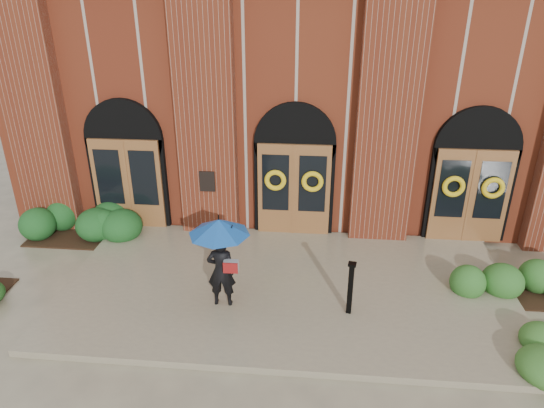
# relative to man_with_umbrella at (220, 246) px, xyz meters

# --- Properties ---
(ground) EXTENTS (90.00, 90.00, 0.00)m
(ground) POSITION_rel_man_with_umbrella_xyz_m (1.30, 0.67, -1.54)
(ground) COLOR gray
(ground) RESTS_ON ground
(landing) EXTENTS (10.00, 5.30, 0.15)m
(landing) POSITION_rel_man_with_umbrella_xyz_m (1.30, 0.82, -1.46)
(landing) COLOR gray
(landing) RESTS_ON ground
(church_building) EXTENTS (16.20, 12.53, 7.00)m
(church_building) POSITION_rel_man_with_umbrella_xyz_m (1.31, 9.45, 1.96)
(church_building) COLOR #5F2614
(church_building) RESTS_ON ground
(man_with_umbrella) EXTENTS (1.29, 1.29, 1.98)m
(man_with_umbrella) POSITION_rel_man_with_umbrella_xyz_m (0.00, 0.00, 0.00)
(man_with_umbrella) COLOR black
(man_with_umbrella) RESTS_ON landing
(metal_post) EXTENTS (0.18, 0.18, 1.18)m
(metal_post) POSITION_rel_man_with_umbrella_xyz_m (2.65, -0.06, -0.77)
(metal_post) COLOR black
(metal_post) RESTS_ON landing
(hedge_wall_left) EXTENTS (3.20, 1.28, 0.82)m
(hedge_wall_left) POSITION_rel_man_with_umbrella_xyz_m (-4.08, 2.87, -1.13)
(hedge_wall_left) COLOR #18481A
(hedge_wall_left) RESTS_ON ground
(hedge_wall_right) EXTENTS (2.75, 1.10, 0.71)m
(hedge_wall_right) POSITION_rel_man_with_umbrella_xyz_m (6.50, 1.17, -1.18)
(hedge_wall_right) COLOR #295D20
(hedge_wall_right) RESTS_ON ground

